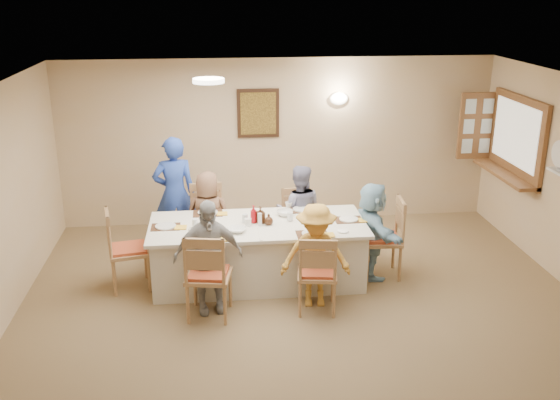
{
  "coord_description": "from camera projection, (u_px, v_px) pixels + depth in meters",
  "views": [
    {
      "loc": [
        -0.96,
        -5.62,
        3.49
      ],
      "look_at": [
        -0.2,
        1.4,
        1.05
      ],
      "focal_mm": 40.0,
      "sensor_mm": 36.0,
      "label": 1
    }
  ],
  "objects": [
    {
      "name": "bowl_b",
      "position": [
        285.0,
        213.0,
        7.78
      ],
      "size": [
        0.33,
        0.33,
        0.06
      ],
      "primitive_type": "imported",
      "rotation": [
        0.0,
        0.0,
        0.32
      ],
      "color": "white",
      "rests_on": "dining_table"
    },
    {
      "name": "diner_back_left",
      "position": [
        208.0,
        217.0,
        8.16
      ],
      "size": [
        0.69,
        0.53,
        1.23
      ],
      "primitive_type": "imported",
      "rotation": [
        0.0,
        0.0,
        3.03
      ],
      "color": "brown",
      "rests_on": "ground"
    },
    {
      "name": "drinking_glass",
      "position": [
        245.0,
        218.0,
        7.54
      ],
      "size": [
        0.07,
        0.07,
        0.1
      ],
      "primitive_type": "cylinder",
      "color": "silver",
      "rests_on": "dining_table"
    },
    {
      "name": "plate_re",
      "position": [
        349.0,
        219.0,
        7.64
      ],
      "size": [
        0.23,
        0.23,
        0.01
      ],
      "primitive_type": "cylinder",
      "color": "white",
      "rests_on": "dining_table"
    },
    {
      "name": "chair_front_left",
      "position": [
        209.0,
        273.0,
        6.8
      ],
      "size": [
        0.57,
        0.57,
        1.02
      ],
      "primitive_type": null,
      "rotation": [
        0.0,
        0.0,
        2.97
      ],
      "color": "tan",
      "rests_on": "ground"
    },
    {
      "name": "chair_left_end",
      "position": [
        129.0,
        249.0,
        7.46
      ],
      "size": [
        0.57,
        0.57,
        1.01
      ],
      "primitive_type": null,
      "rotation": [
        0.0,
        0.0,
        1.77
      ],
      "color": "tan",
      "rests_on": "ground"
    },
    {
      "name": "teacup_a",
      "position": [
        193.0,
        232.0,
        7.16
      ],
      "size": [
        0.12,
        0.12,
        0.09
      ],
      "primitive_type": "imported",
      "rotation": [
        0.0,
        0.0,
        -0.04
      ],
      "color": "white",
      "rests_on": "dining_table"
    },
    {
      "name": "ceiling_light",
      "position": [
        209.0,
        81.0,
        7.02
      ],
      "size": [
        0.36,
        0.36,
        0.05
      ],
      "primitive_type": "cylinder",
      "color": "white",
      "rests_on": "room_walls"
    },
    {
      "name": "napkin_le",
      "position": [
        181.0,
        227.0,
        7.39
      ],
      "size": [
        0.14,
        0.14,
        0.01
      ],
      "primitive_type": "cube",
      "color": "yellow",
      "rests_on": "dining_table"
    },
    {
      "name": "plate_br",
      "position": [
        302.0,
        209.0,
        7.98
      ],
      "size": [
        0.23,
        0.23,
        0.01
      ],
      "primitive_type": "cylinder",
      "color": "white",
      "rests_on": "dining_table"
    },
    {
      "name": "serving_hatch",
      "position": [
        517.0,
        137.0,
        8.61
      ],
      "size": [
        0.06,
        1.5,
        1.15
      ],
      "primitive_type": "cube",
      "color": "brown",
      "rests_on": "room_walls"
    },
    {
      "name": "shutter_door",
      "position": [
        477.0,
        126.0,
        9.3
      ],
      "size": [
        0.55,
        0.04,
        1.0
      ],
      "primitive_type": "cube",
      "color": "brown",
      "rests_on": "room_walls"
    },
    {
      "name": "placemat_fr",
      "position": [
        312.0,
        234.0,
        7.2
      ],
      "size": [
        0.36,
        0.27,
        0.01
      ],
      "primitive_type": "cube",
      "color": "#472B19",
      "rests_on": "dining_table"
    },
    {
      "name": "napkin_fl",
      "position": [
        224.0,
        239.0,
        7.04
      ],
      "size": [
        0.14,
        0.14,
        0.01
      ],
      "primitive_type": "cube",
      "color": "yellow",
      "rests_on": "dining_table"
    },
    {
      "name": "bowl_a",
      "position": [
        237.0,
        230.0,
        7.27
      ],
      "size": [
        0.3,
        0.3,
        0.05
      ],
      "primitive_type": "imported",
      "rotation": [
        0.0,
        0.0,
        -0.22
      ],
      "color": "white",
      "rests_on": "dining_table"
    },
    {
      "name": "chair_back_right",
      "position": [
        298.0,
        222.0,
        8.45
      ],
      "size": [
        0.44,
        0.44,
        0.88
      ],
      "primitive_type": null,
      "rotation": [
        0.0,
        0.0,
        0.05
      ],
      "color": "tan",
      "rests_on": "ground"
    },
    {
      "name": "napkin_bl",
      "position": [
        222.0,
        214.0,
        7.83
      ],
      "size": [
        0.13,
        0.13,
        0.01
      ],
      "primitive_type": "cube",
      "color": "yellow",
      "rests_on": "dining_table"
    },
    {
      "name": "dining_table",
      "position": [
        258.0,
        252.0,
        7.66
      ],
      "size": [
        2.61,
        1.11,
        0.76
      ],
      "primitive_type": "cube",
      "color": "white",
      "rests_on": "ground"
    },
    {
      "name": "placemat_br",
      "position": [
        302.0,
        210.0,
        7.99
      ],
      "size": [
        0.36,
        0.27,
        0.01
      ],
      "primitive_type": "cube",
      "color": "#472B19",
      "rests_on": "dining_table"
    },
    {
      "name": "diner_front_left",
      "position": [
        208.0,
        257.0,
        6.86
      ],
      "size": [
        0.87,
        0.57,
        1.31
      ],
      "primitive_type": "imported",
      "rotation": [
        0.0,
        0.0,
        0.16
      ],
      "color": "#A8A8A8",
      "rests_on": "ground"
    },
    {
      "name": "caregiver",
      "position": [
        175.0,
        194.0,
        8.49
      ],
      "size": [
        0.7,
        0.56,
        1.59
      ],
      "primitive_type": "imported",
      "rotation": [
        0.0,
        0.0,
        3.3
      ],
      "color": "blue",
      "rests_on": "ground"
    },
    {
      "name": "chair_back_left",
      "position": [
        209.0,
        222.0,
        8.31
      ],
      "size": [
        0.53,
        0.53,
        0.99
      ],
      "primitive_type": null,
      "rotation": [
        0.0,
        0.0,
        0.11
      ],
      "color": "tan",
      "rests_on": "ground"
    },
    {
      "name": "plate_fr",
      "position": [
        312.0,
        234.0,
        7.19
      ],
      "size": [
        0.24,
        0.24,
        0.02
      ],
      "primitive_type": "cylinder",
      "color": "white",
      "rests_on": "dining_table"
    },
    {
      "name": "condiment_malt",
      "position": [
        269.0,
        219.0,
        7.47
      ],
      "size": [
        0.14,
        0.14,
        0.14
      ],
      "primitive_type": "imported",
      "rotation": [
        0.0,
        0.0,
        -0.16
      ],
      "color": "#3C1F10",
      "rests_on": "dining_table"
    },
    {
      "name": "placemat_bl",
      "position": [
        208.0,
        213.0,
        7.86
      ],
      "size": [
        0.37,
        0.28,
        0.01
      ],
      "primitive_type": "cube",
      "color": "#472B19",
      "rests_on": "dining_table"
    },
    {
      "name": "diner_right_end",
      "position": [
        372.0,
        230.0,
        7.72
      ],
      "size": [
        1.24,
        0.67,
        1.23
      ],
      "primitive_type": "imported",
      "rotation": [
        0.0,
        0.0,
        1.71
      ],
      "color": "#98C6E0",
      "rests_on": "ground"
    },
    {
      "name": "placemat_fl",
      "position": [
        208.0,
        239.0,
        7.07
      ],
      "size": [
        0.34,
        0.26,
        0.01
      ],
      "primitive_type": "cube",
      "color": "#472B19",
      "rests_on": "dining_table"
    },
    {
      "name": "plate_bl",
      "position": [
        208.0,
        212.0,
        7.86
      ],
      "size": [
        0.25,
        0.25,
        0.02
      ],
      "primitive_type": "cylinder",
      "color": "white",
      "rests_on": "dining_table"
    },
    {
      "name": "room_walls",
      "position": [
        316.0,
        201.0,
        6.02
      ],
      "size": [
        7.0,
        7.0,
        7.0
      ],
      "color": "tan",
      "rests_on": "ground"
    },
    {
      "name": "condiment_ketchup",
      "position": [
        253.0,
        214.0,
        7.53
      ],
      "size": [
        0.13,
        0.13,
        0.22
      ],
      "primitive_type": "imported",
      "rotation": [
        0.0,
        0.0,
        0.33
      ],
      "color": "#AF0F17",
      "rests_on": "dining_table"
    },
    {
      "name": "plate_fl",
      "position": [
        208.0,
        238.0,
        7.07
      ],
      "size": [
        0.25,
        0.25,
        0.02
      ],
      "primitive_type": "cylinder",
      "color": "white",
      "rests_on": "dining_table"
    },
    {
      "name": "napkin_re",
      "position": [
        364.0,
        220.0,
        7.61
      ],
      "size": [
        0.14,
        0.14,
        0.01
      ],
      "primitive_type": "cube",
      "color": "yellow",
      "rests_on": "dining_table"
    },
    {
      "name": "condiment_brown",
      "position": [
        260.0,
        215.0,
        7.52
      ],
      "size": [
        0.14,
        0.14,
        0.21
      ],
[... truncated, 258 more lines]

